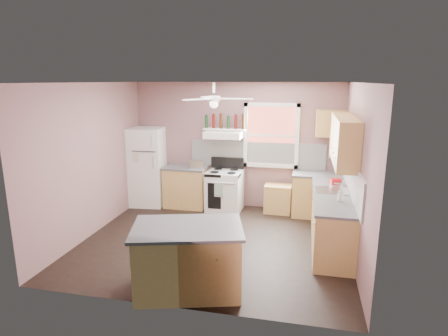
% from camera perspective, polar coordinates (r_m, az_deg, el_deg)
% --- Properties ---
extents(floor, '(4.50, 4.50, 0.00)m').
position_cam_1_polar(floor, '(6.64, -1.42, -11.10)').
color(floor, black).
rests_on(floor, ground).
extents(ceiling, '(4.50, 4.50, 0.00)m').
position_cam_1_polar(ceiling, '(6.05, -1.57, 12.89)').
color(ceiling, white).
rests_on(ceiling, ground).
extents(wall_back, '(4.50, 0.05, 2.70)m').
position_cam_1_polar(wall_back, '(8.15, 1.92, 3.44)').
color(wall_back, '#7C595B').
rests_on(wall_back, ground).
extents(wall_right, '(0.05, 4.00, 2.70)m').
position_cam_1_polar(wall_right, '(6.09, 19.78, -0.72)').
color(wall_right, '#7C595B').
rests_on(wall_right, ground).
extents(wall_left, '(0.05, 4.00, 2.70)m').
position_cam_1_polar(wall_left, '(7.09, -19.64, 1.19)').
color(wall_left, '#7C595B').
rests_on(wall_left, ground).
extents(backsplash_back, '(2.90, 0.03, 0.55)m').
position_cam_1_polar(backsplash_back, '(8.07, 5.00, 2.04)').
color(backsplash_back, white).
rests_on(backsplash_back, wall_back).
extents(backsplash_right, '(0.03, 2.60, 0.55)m').
position_cam_1_polar(backsplash_right, '(6.41, 18.98, -1.59)').
color(backsplash_right, white).
rests_on(backsplash_right, wall_right).
extents(window_view, '(1.00, 0.02, 1.20)m').
position_cam_1_polar(window_view, '(7.97, 7.20, 4.93)').
color(window_view, maroon).
rests_on(window_view, wall_back).
extents(window_frame, '(1.16, 0.07, 1.36)m').
position_cam_1_polar(window_frame, '(7.94, 7.19, 4.91)').
color(window_frame, white).
rests_on(window_frame, wall_back).
extents(refrigerator, '(0.80, 0.79, 1.73)m').
position_cam_1_polar(refrigerator, '(8.47, -11.62, 0.20)').
color(refrigerator, white).
rests_on(refrigerator, floor).
extents(base_cabinet_left, '(0.90, 0.60, 0.86)m').
position_cam_1_polar(base_cabinet_left, '(8.31, -5.76, -2.95)').
color(base_cabinet_left, '#AD8648').
rests_on(base_cabinet_left, floor).
extents(counter_left, '(0.92, 0.62, 0.04)m').
position_cam_1_polar(counter_left, '(8.19, -5.83, 0.07)').
color(counter_left, '#4A4A4D').
rests_on(counter_left, base_cabinet_left).
extents(toaster, '(0.30, 0.21, 0.18)m').
position_cam_1_polar(toaster, '(7.99, -4.18, 0.59)').
color(toaster, silver).
rests_on(toaster, counter_left).
extents(stove, '(0.75, 0.67, 0.86)m').
position_cam_1_polar(stove, '(8.01, 0.09, -3.50)').
color(stove, white).
rests_on(stove, floor).
extents(range_hood, '(0.78, 0.50, 0.14)m').
position_cam_1_polar(range_hood, '(7.89, -0.08, 5.10)').
color(range_hood, white).
rests_on(range_hood, wall_back).
extents(bottle_shelf, '(0.90, 0.26, 0.03)m').
position_cam_1_polar(bottle_shelf, '(7.99, 0.10, 5.93)').
color(bottle_shelf, white).
rests_on(bottle_shelf, range_hood).
extents(cart, '(0.56, 0.38, 0.55)m').
position_cam_1_polar(cart, '(7.99, 8.18, -4.84)').
color(cart, '#AD8648').
rests_on(cart, floor).
extents(base_cabinet_corner, '(1.00, 0.60, 0.86)m').
position_cam_1_polar(base_cabinet_corner, '(7.92, 14.00, -4.10)').
color(base_cabinet_corner, '#AD8648').
rests_on(base_cabinet_corner, floor).
extents(base_cabinet_right, '(0.60, 2.20, 0.86)m').
position_cam_1_polar(base_cabinet_right, '(6.61, 16.02, -7.73)').
color(base_cabinet_right, '#AD8648').
rests_on(base_cabinet_right, floor).
extents(counter_corner, '(1.02, 0.62, 0.04)m').
position_cam_1_polar(counter_corner, '(7.80, 14.19, -0.94)').
color(counter_corner, '#4A4A4D').
rests_on(counter_corner, base_cabinet_corner).
extents(counter_right, '(0.62, 2.22, 0.04)m').
position_cam_1_polar(counter_right, '(6.46, 16.18, -4.00)').
color(counter_right, '#4A4A4D').
rests_on(counter_right, base_cabinet_right).
extents(sink, '(0.55, 0.45, 0.03)m').
position_cam_1_polar(sink, '(6.65, 16.09, -3.37)').
color(sink, silver).
rests_on(sink, counter_right).
extents(faucet, '(0.03, 0.03, 0.14)m').
position_cam_1_polar(faucet, '(6.64, 17.51, -2.81)').
color(faucet, silver).
rests_on(faucet, sink).
extents(upper_cabinet_right, '(0.33, 1.80, 0.76)m').
position_cam_1_polar(upper_cabinet_right, '(6.47, 17.83, 4.10)').
color(upper_cabinet_right, '#AD8648').
rests_on(upper_cabinet_right, wall_right).
extents(upper_cabinet_corner, '(0.60, 0.33, 0.52)m').
position_cam_1_polar(upper_cabinet_corner, '(7.76, 16.07, 6.54)').
color(upper_cabinet_corner, '#AD8648').
rests_on(upper_cabinet_corner, wall_back).
extents(paper_towel, '(0.26, 0.12, 0.12)m').
position_cam_1_polar(paper_towel, '(7.90, 16.63, 1.83)').
color(paper_towel, white).
rests_on(paper_towel, wall_back).
extents(island, '(1.51, 1.17, 0.86)m').
position_cam_1_polar(island, '(5.09, -5.49, -13.78)').
color(island, '#AD8648').
rests_on(island, floor).
extents(island_top, '(1.61, 1.27, 0.04)m').
position_cam_1_polar(island_top, '(4.90, -5.61, -9.09)').
color(island_top, '#4A4A4D').
rests_on(island_top, island).
extents(ceiling_fan_hub, '(0.20, 0.20, 0.08)m').
position_cam_1_polar(ceiling_fan_hub, '(6.06, -1.56, 10.52)').
color(ceiling_fan_hub, white).
rests_on(ceiling_fan_hub, ceiling).
extents(soap_bottle, '(0.10, 0.10, 0.22)m').
position_cam_1_polar(soap_bottle, '(6.10, 17.31, -3.83)').
color(soap_bottle, silver).
rests_on(soap_bottle, counter_right).
extents(red_caddy, '(0.21, 0.17, 0.10)m').
position_cam_1_polar(red_caddy, '(7.07, 16.64, -1.96)').
color(red_caddy, '#B10F14').
rests_on(red_caddy, counter_right).
extents(wine_bottles, '(0.86, 0.06, 0.31)m').
position_cam_1_polar(wine_bottles, '(7.97, 0.16, 7.07)').
color(wine_bottles, '#143819').
rests_on(wine_bottles, bottle_shelf).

